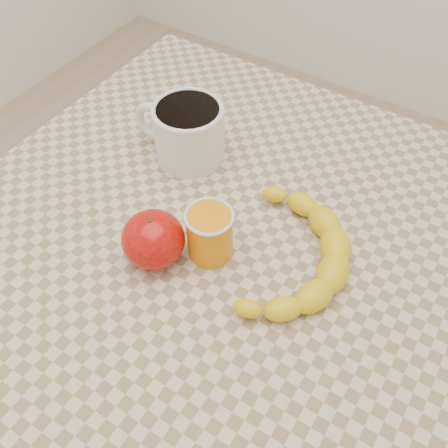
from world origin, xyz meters
The scene contains 6 objects.
ground centered at (0.00, 0.00, 0.00)m, with size 3.00×3.00×0.00m, color tan.
table centered at (0.00, 0.00, 0.66)m, with size 0.80×0.80×0.75m.
coffee_mug centered at (-0.14, 0.11, 0.80)m, with size 0.16×0.13×0.10m.
orange_juice_glass centered at (0.00, -0.04, 0.79)m, with size 0.07×0.07×0.08m.
apple centered at (-0.06, -0.09, 0.79)m, with size 0.09×0.09×0.08m.
banana centered at (0.11, 0.00, 0.77)m, with size 0.23×0.29×0.04m, color yellow, non-canonical shape.
Camera 1 is at (0.24, -0.38, 1.31)m, focal length 40.00 mm.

